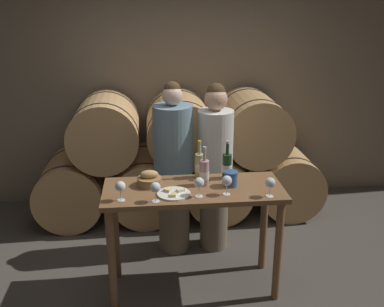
# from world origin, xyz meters

# --- Properties ---
(ground_plane) EXTENTS (10.00, 10.00, 0.00)m
(ground_plane) POSITION_xyz_m (0.00, 0.00, 0.00)
(ground_plane) COLOR #4C473F
(stone_wall_back) EXTENTS (10.00, 0.12, 3.20)m
(stone_wall_back) POSITION_xyz_m (0.00, 1.95, 1.60)
(stone_wall_back) COLOR #7F705B
(stone_wall_back) RESTS_ON ground_plane
(barrel_stack) EXTENTS (3.11, 0.86, 1.37)m
(barrel_stack) POSITION_xyz_m (-0.00, 1.40, 0.63)
(barrel_stack) COLOR tan
(barrel_stack) RESTS_ON ground_plane
(tasting_table) EXTENTS (1.42, 0.57, 0.92)m
(tasting_table) POSITION_xyz_m (0.00, 0.00, 0.76)
(tasting_table) COLOR brown
(tasting_table) RESTS_ON ground_plane
(person_left) EXTENTS (0.36, 0.36, 1.65)m
(person_left) POSITION_xyz_m (-0.12, 0.64, 0.83)
(person_left) COLOR #756651
(person_left) RESTS_ON ground_plane
(person_right) EXTENTS (0.33, 0.33, 1.63)m
(person_right) POSITION_xyz_m (0.27, 0.64, 0.84)
(person_right) COLOR #756651
(person_right) RESTS_ON ground_plane
(wine_bottle_red) EXTENTS (0.08, 0.08, 0.33)m
(wine_bottle_red) POSITION_xyz_m (0.30, 0.18, 1.03)
(wine_bottle_red) COLOR #193819
(wine_bottle_red) RESTS_ON tasting_table
(wine_bottle_white) EXTENTS (0.08, 0.08, 0.32)m
(wine_bottle_white) POSITION_xyz_m (0.07, 0.22, 1.03)
(wine_bottle_white) COLOR #ADBC7F
(wine_bottle_white) RESTS_ON tasting_table
(wine_bottle_rose) EXTENTS (0.08, 0.08, 0.32)m
(wine_bottle_rose) POSITION_xyz_m (0.09, 0.05, 1.03)
(wine_bottle_rose) COLOR #BC8E93
(wine_bottle_rose) RESTS_ON tasting_table
(blue_crock) EXTENTS (0.11, 0.11, 0.12)m
(blue_crock) POSITION_xyz_m (0.30, 0.01, 0.99)
(blue_crock) COLOR #335693
(blue_crock) RESTS_ON tasting_table
(bread_basket) EXTENTS (0.19, 0.19, 0.13)m
(bread_basket) POSITION_xyz_m (-0.35, 0.09, 0.97)
(bread_basket) COLOR olive
(bread_basket) RESTS_ON tasting_table
(cheese_plate) EXTENTS (0.26, 0.26, 0.04)m
(cheese_plate) POSITION_xyz_m (-0.16, -0.11, 0.93)
(cheese_plate) COLOR white
(cheese_plate) RESTS_ON tasting_table
(wine_glass_far_left) EXTENTS (0.08, 0.08, 0.15)m
(wine_glass_far_left) POSITION_xyz_m (-0.56, -0.17, 1.03)
(wine_glass_far_left) COLOR white
(wine_glass_far_left) RESTS_ON tasting_table
(wine_glass_left) EXTENTS (0.08, 0.08, 0.15)m
(wine_glass_left) POSITION_xyz_m (-0.30, -0.22, 1.03)
(wine_glass_left) COLOR white
(wine_glass_left) RESTS_ON tasting_table
(wine_glass_center) EXTENTS (0.08, 0.08, 0.15)m
(wine_glass_center) POSITION_xyz_m (0.03, -0.16, 1.03)
(wine_glass_center) COLOR white
(wine_glass_center) RESTS_ON tasting_table
(wine_glass_right) EXTENTS (0.08, 0.08, 0.15)m
(wine_glass_right) POSITION_xyz_m (0.24, -0.15, 1.03)
(wine_glass_right) COLOR white
(wine_glass_right) RESTS_ON tasting_table
(wine_glass_far_right) EXTENTS (0.08, 0.08, 0.15)m
(wine_glass_far_right) POSITION_xyz_m (0.56, -0.21, 1.03)
(wine_glass_far_right) COLOR white
(wine_glass_far_right) RESTS_ON tasting_table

